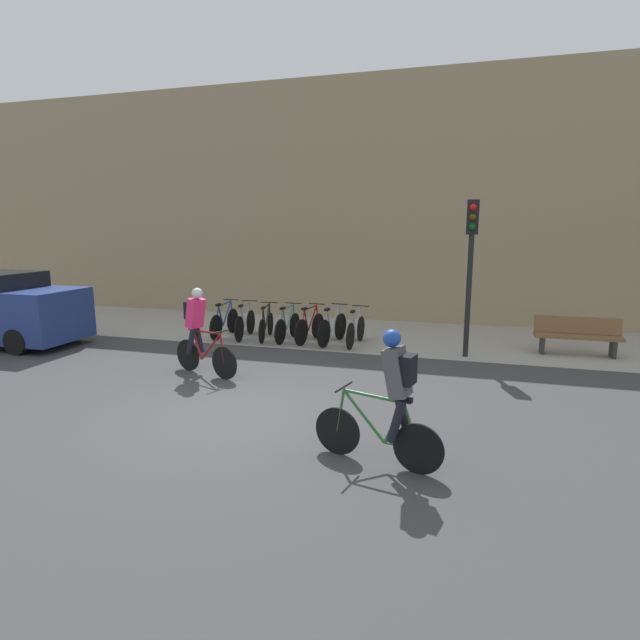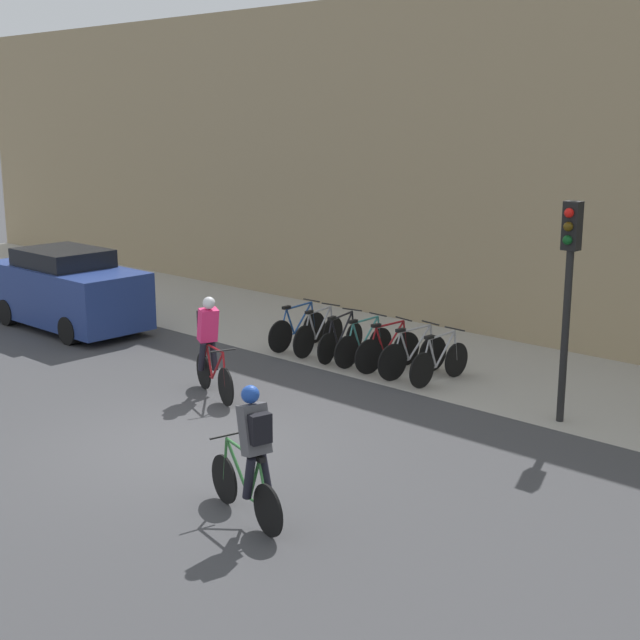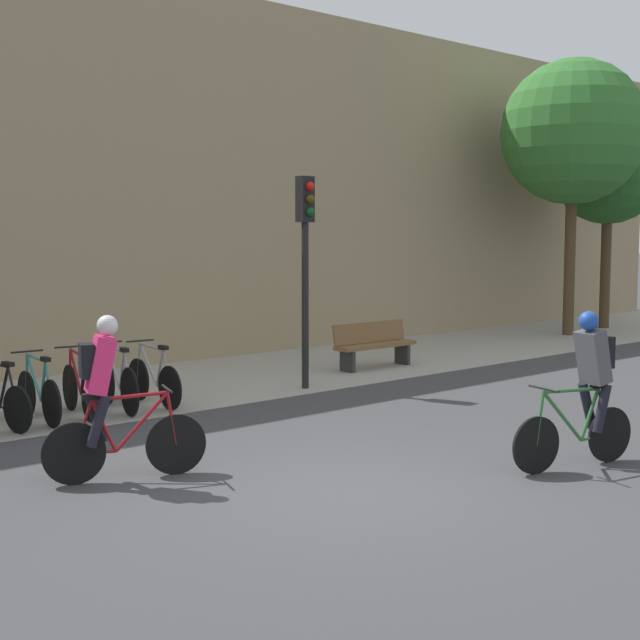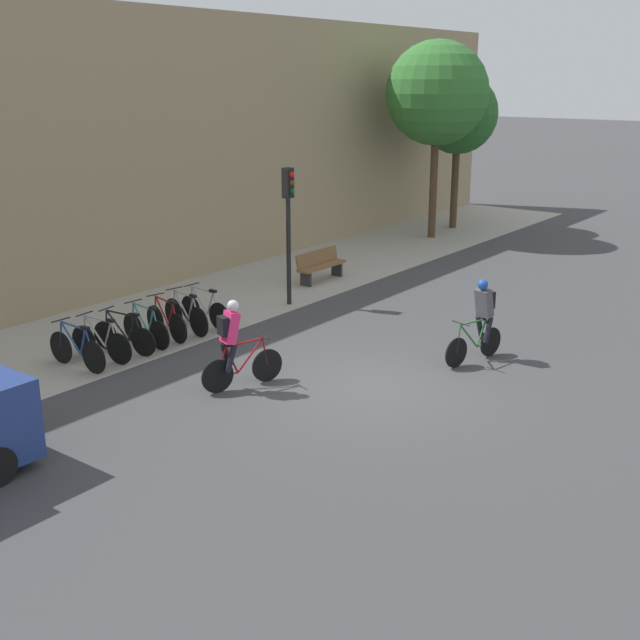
{
  "view_description": "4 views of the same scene",
  "coord_description": "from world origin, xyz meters",
  "px_view_note": "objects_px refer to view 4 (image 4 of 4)",
  "views": [
    {
      "loc": [
        3.47,
        -6.84,
        2.95
      ],
      "look_at": [
        0.52,
        3.49,
        0.96
      ],
      "focal_mm": 28.0,
      "sensor_mm": 36.0,
      "label": 1
    },
    {
      "loc": [
        10.12,
        -7.77,
        4.88
      ],
      "look_at": [
        -0.2,
        3.33,
        1.36
      ],
      "focal_mm": 50.0,
      "sensor_mm": 36.0,
      "label": 2
    },
    {
      "loc": [
        -6.09,
        -6.38,
        2.62
      ],
      "look_at": [
        1.54,
        2.21,
        1.5
      ],
      "focal_mm": 50.0,
      "sensor_mm": 36.0,
      "label": 3
    },
    {
      "loc": [
        -12.13,
        -7.96,
        5.79
      ],
      "look_at": [
        0.19,
        1.33,
        1.07
      ],
      "focal_mm": 45.0,
      "sensor_mm": 36.0,
      "label": 4
    }
  ],
  "objects_px": {
    "cyclist_grey": "(481,317)",
    "parked_bike_1": "(101,342)",
    "parked_bike_0": "(77,350)",
    "bench": "(320,265)",
    "parked_bike_2": "(124,336)",
    "parked_bike_6": "(205,310)",
    "parked_bike_3": "(146,328)",
    "cyclist_pink": "(234,342)",
    "traffic_light_pole": "(289,211)",
    "parked_bike_4": "(166,322)",
    "parked_bike_5": "(186,315)"
  },
  "relations": [
    {
      "from": "cyclist_pink",
      "to": "bench",
      "type": "bearing_deg",
      "value": 26.03
    },
    {
      "from": "parked_bike_0",
      "to": "traffic_light_pole",
      "type": "height_order",
      "value": "traffic_light_pole"
    },
    {
      "from": "parked_bike_3",
      "to": "traffic_light_pole",
      "type": "relative_size",
      "value": 0.45
    },
    {
      "from": "traffic_light_pole",
      "to": "cyclist_pink",
      "type": "bearing_deg",
      "value": -151.0
    },
    {
      "from": "parked_bike_1",
      "to": "parked_bike_6",
      "type": "xyz_separation_m",
      "value": [
        3.06,
        -0.0,
        -0.01
      ]
    },
    {
      "from": "parked_bike_0",
      "to": "parked_bike_4",
      "type": "height_order",
      "value": "parked_bike_0"
    },
    {
      "from": "parked_bike_6",
      "to": "parked_bike_5",
      "type": "bearing_deg",
      "value": 179.96
    },
    {
      "from": "parked_bike_3",
      "to": "parked_bike_1",
      "type": "bearing_deg",
      "value": -179.99
    },
    {
      "from": "parked_bike_0",
      "to": "parked_bike_4",
      "type": "distance_m",
      "value": 2.45
    },
    {
      "from": "parked_bike_2",
      "to": "parked_bike_6",
      "type": "height_order",
      "value": "parked_bike_6"
    },
    {
      "from": "parked_bike_1",
      "to": "parked_bike_6",
      "type": "height_order",
      "value": "parked_bike_1"
    },
    {
      "from": "parked_bike_2",
      "to": "parked_bike_3",
      "type": "height_order",
      "value": "parked_bike_3"
    },
    {
      "from": "parked_bike_3",
      "to": "parked_bike_6",
      "type": "xyz_separation_m",
      "value": [
        1.84,
        -0.0,
        0.0
      ]
    },
    {
      "from": "cyclist_grey",
      "to": "parked_bike_4",
      "type": "xyz_separation_m",
      "value": [
        -3.01,
        6.36,
        -0.54
      ]
    },
    {
      "from": "parked_bike_1",
      "to": "traffic_light_pole",
      "type": "xyz_separation_m",
      "value": [
        5.76,
        -0.43,
        2.07
      ]
    },
    {
      "from": "cyclist_pink",
      "to": "parked_bike_5",
      "type": "distance_m",
      "value": 3.91
    },
    {
      "from": "cyclist_grey",
      "to": "parked_bike_1",
      "type": "relative_size",
      "value": 1.04
    },
    {
      "from": "parked_bike_2",
      "to": "bench",
      "type": "relative_size",
      "value": 0.89
    },
    {
      "from": "cyclist_grey",
      "to": "parked_bike_6",
      "type": "xyz_separation_m",
      "value": [
        -1.78,
        6.36,
        -0.55
      ]
    },
    {
      "from": "parked_bike_0",
      "to": "parked_bike_1",
      "type": "height_order",
      "value": "parked_bike_0"
    },
    {
      "from": "cyclist_grey",
      "to": "parked_bike_4",
      "type": "relative_size",
      "value": 1.09
    },
    {
      "from": "cyclist_pink",
      "to": "parked_bike_5",
      "type": "bearing_deg",
      "value": 59.8
    },
    {
      "from": "traffic_light_pole",
      "to": "parked_bike_6",
      "type": "bearing_deg",
      "value": 170.91
    },
    {
      "from": "parked_bike_1",
      "to": "bench",
      "type": "bearing_deg",
      "value": 3.1
    },
    {
      "from": "parked_bike_2",
      "to": "parked_bike_0",
      "type": "bearing_deg",
      "value": 179.96
    },
    {
      "from": "parked_bike_6",
      "to": "parked_bike_4",
      "type": "bearing_deg",
      "value": 179.95
    },
    {
      "from": "parked_bike_4",
      "to": "traffic_light_pole",
      "type": "relative_size",
      "value": 0.45
    },
    {
      "from": "parked_bike_1",
      "to": "parked_bike_6",
      "type": "bearing_deg",
      "value": -0.01
    },
    {
      "from": "parked_bike_3",
      "to": "parked_bike_5",
      "type": "height_order",
      "value": "parked_bike_5"
    },
    {
      "from": "parked_bike_1",
      "to": "parked_bike_3",
      "type": "bearing_deg",
      "value": 0.01
    },
    {
      "from": "parked_bike_1",
      "to": "bench",
      "type": "height_order",
      "value": "parked_bike_1"
    },
    {
      "from": "cyclist_pink",
      "to": "bench",
      "type": "xyz_separation_m",
      "value": [
        7.77,
        3.79,
        -0.47
      ]
    },
    {
      "from": "parked_bike_4",
      "to": "parked_bike_5",
      "type": "xyz_separation_m",
      "value": [
        0.61,
        -0.0,
        0.01
      ]
    },
    {
      "from": "parked_bike_1",
      "to": "parked_bike_3",
      "type": "xyz_separation_m",
      "value": [
        1.22,
        0.0,
        -0.01
      ]
    },
    {
      "from": "parked_bike_0",
      "to": "parked_bike_6",
      "type": "distance_m",
      "value": 3.68
    },
    {
      "from": "cyclist_grey",
      "to": "traffic_light_pole",
      "type": "xyz_separation_m",
      "value": [
        0.92,
        5.92,
        1.53
      ]
    },
    {
      "from": "cyclist_pink",
      "to": "traffic_light_pole",
      "type": "relative_size",
      "value": 0.5
    },
    {
      "from": "parked_bike_4",
      "to": "bench",
      "type": "relative_size",
      "value": 0.86
    },
    {
      "from": "parked_bike_3",
      "to": "traffic_light_pole",
      "type": "bearing_deg",
      "value": -5.44
    },
    {
      "from": "parked_bike_3",
      "to": "parked_bike_4",
      "type": "distance_m",
      "value": 0.61
    },
    {
      "from": "parked_bike_6",
      "to": "parked_bike_1",
      "type": "bearing_deg",
      "value": 179.99
    },
    {
      "from": "parked_bike_3",
      "to": "parked_bike_0",
      "type": "bearing_deg",
      "value": -179.98
    },
    {
      "from": "parked_bike_4",
      "to": "parked_bike_6",
      "type": "relative_size",
      "value": 0.97
    },
    {
      "from": "parked_bike_4",
      "to": "parked_bike_1",
      "type": "bearing_deg",
      "value": -179.98
    },
    {
      "from": "parked_bike_3",
      "to": "parked_bike_6",
      "type": "height_order",
      "value": "parked_bike_6"
    },
    {
      "from": "parked_bike_2",
      "to": "parked_bike_6",
      "type": "xyz_separation_m",
      "value": [
        2.45,
        0.0,
        0.01
      ]
    },
    {
      "from": "parked_bike_1",
      "to": "traffic_light_pole",
      "type": "height_order",
      "value": "traffic_light_pole"
    },
    {
      "from": "cyclist_grey",
      "to": "parked_bike_0",
      "type": "relative_size",
      "value": 1.01
    },
    {
      "from": "cyclist_grey",
      "to": "parked_bike_3",
      "type": "xyz_separation_m",
      "value": [
        -3.62,
        6.36,
        -0.55
      ]
    },
    {
      "from": "cyclist_pink",
      "to": "parked_bike_5",
      "type": "xyz_separation_m",
      "value": [
        1.95,
        3.35,
        -0.53
      ]
    }
  ]
}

